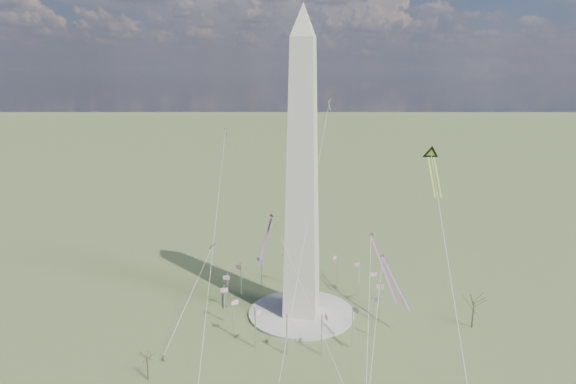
% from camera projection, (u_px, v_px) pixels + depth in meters
% --- Properties ---
extents(ground, '(2000.00, 2000.00, 0.00)m').
position_uv_depth(ground, '(301.00, 314.00, 174.95)').
color(ground, '#47552A').
rests_on(ground, ground).
extents(plaza, '(36.00, 36.00, 0.80)m').
position_uv_depth(plaza, '(301.00, 313.00, 174.86)').
color(plaza, '#A9A49B').
rests_on(plaza, ground).
extents(washington_monument, '(15.56, 15.56, 100.00)m').
position_uv_depth(washington_monument, '(302.00, 177.00, 163.77)').
color(washington_monument, '#C0B7A1').
rests_on(washington_monument, plaza).
extents(flagpole_ring, '(54.40, 54.40, 13.00)m').
position_uv_depth(flagpole_ring, '(301.00, 294.00, 173.25)').
color(flagpole_ring, silver).
rests_on(flagpole_ring, ground).
extents(tree_near, '(7.55, 7.55, 13.22)m').
position_uv_depth(tree_near, '(474.00, 300.00, 163.86)').
color(tree_near, '#4E3E2F').
rests_on(tree_near, ground).
extents(tree_far, '(5.50, 5.50, 9.62)m').
position_uv_depth(tree_far, '(147.00, 357.00, 136.46)').
color(tree_far, '#4E3E2F').
rests_on(tree_far, ground).
extents(person_west, '(0.99, 0.82, 1.83)m').
position_uv_depth(person_west, '(163.00, 358.00, 146.58)').
color(person_west, gray).
rests_on(person_west, ground).
extents(kite_delta_black, '(6.36, 16.83, 13.81)m').
position_uv_depth(kite_delta_black, '(431.00, 157.00, 166.09)').
color(kite_delta_black, black).
rests_on(kite_delta_black, ground).
extents(kite_diamond_purple, '(2.43, 3.29, 9.60)m').
position_uv_depth(kite_diamond_purple, '(213.00, 249.00, 173.97)').
color(kite_diamond_purple, '#381972').
rests_on(kite_diamond_purple, ground).
extents(kite_streamer_left, '(9.12, 19.32, 14.06)m').
position_uv_depth(kite_streamer_left, '(379.00, 258.00, 148.46)').
color(kite_streamer_left, red).
rests_on(kite_streamer_left, ground).
extents(kite_streamer_mid, '(1.72, 18.34, 12.60)m').
position_uv_depth(kite_streamer_mid, '(267.00, 234.00, 169.60)').
color(kite_streamer_mid, red).
rests_on(kite_streamer_mid, ground).
extents(kite_streamer_right, '(10.25, 16.85, 12.86)m').
position_uv_depth(kite_streamer_right, '(392.00, 276.00, 168.50)').
color(kite_streamer_right, red).
rests_on(kite_streamer_right, ground).
extents(kite_small_red, '(1.21, 2.00, 4.62)m').
position_uv_depth(kite_small_red, '(226.00, 129.00, 204.49)').
color(kite_small_red, red).
rests_on(kite_small_red, ground).
extents(kite_small_white, '(1.43, 2.18, 4.73)m').
position_uv_depth(kite_small_white, '(329.00, 102.00, 200.56)').
color(kite_small_white, white).
rests_on(kite_small_white, ground).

